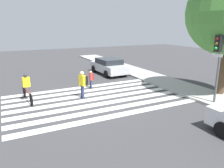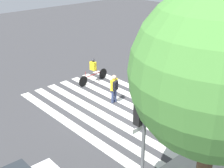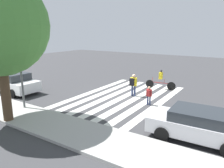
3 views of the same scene
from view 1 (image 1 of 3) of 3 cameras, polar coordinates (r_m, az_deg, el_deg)
name	(u,v)px [view 1 (image 1 of 3)]	position (r m, az deg, el deg)	size (l,w,h in m)	color
ground_plane	(95,99)	(13.00, -4.45, -3.94)	(60.00, 60.00, 0.00)	#38383A
sidewalk_curb	(176,85)	(16.27, 16.35, -0.36)	(36.00, 2.50, 0.14)	#9E9E99
crosswalk_stripes	(95,99)	(13.00, -4.45, -3.93)	(5.98, 10.00, 0.01)	silver
traffic_light	(218,55)	(12.67, 26.01, 6.94)	(0.60, 0.50, 3.94)	#515456
pedestrian_adult_blue_shirt	(83,83)	(12.99, -7.61, 0.38)	(0.49, 0.46, 1.64)	navy
pedestrian_adult_yellow_jacket	(91,78)	(15.06, -5.45, 1.55)	(0.35, 0.30, 1.24)	navy
cyclist_mid_street	(27,86)	(13.31, -21.42, -0.61)	(2.47, 0.42, 1.63)	black
car_parked_silver_sedan	(109,66)	(19.59, -0.80, 4.73)	(4.25, 2.13, 1.38)	#B7B7BC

